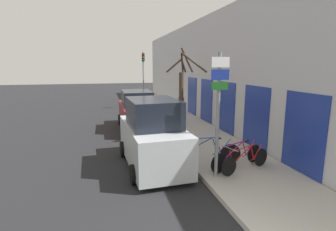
% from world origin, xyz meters
% --- Properties ---
extents(ground_plane, '(80.00, 80.00, 0.00)m').
position_xyz_m(ground_plane, '(0.00, 11.20, 0.00)').
color(ground_plane, black).
extents(sidewalk_curb, '(3.20, 32.00, 0.15)m').
position_xyz_m(sidewalk_curb, '(2.60, 14.00, 0.07)').
color(sidewalk_curb, '#ADA89E').
rests_on(sidewalk_curb, ground).
extents(building_facade, '(0.23, 32.00, 6.50)m').
position_xyz_m(building_facade, '(4.35, 13.92, 3.22)').
color(building_facade, '#BCBCC1').
rests_on(building_facade, ground).
extents(signpost, '(0.56, 0.13, 3.81)m').
position_xyz_m(signpost, '(1.43, 4.10, 2.26)').
color(signpost, gray).
rests_on(signpost, sidewalk_curb).
extents(bicycle_0, '(2.04, 0.78, 0.85)m').
position_xyz_m(bicycle_0, '(2.55, 4.28, 0.52)').
color(bicycle_0, black).
rests_on(bicycle_0, sidewalk_curb).
extents(bicycle_1, '(2.27, 0.89, 0.90)m').
position_xyz_m(bicycle_1, '(2.43, 4.62, 0.54)').
color(bicycle_1, black).
rests_on(bicycle_1, sidewalk_curb).
extents(bicycle_2, '(2.52, 0.61, 0.99)m').
position_xyz_m(bicycle_2, '(1.46, 5.15, 0.57)').
color(bicycle_2, black).
rests_on(bicycle_2, sidewalk_curb).
extents(parked_car_0, '(2.15, 4.23, 2.44)m').
position_xyz_m(parked_car_0, '(-0.27, 5.78, 1.10)').
color(parked_car_0, '#B2B7BC').
rests_on(parked_car_0, ground).
extents(parked_car_1, '(1.93, 4.53, 2.19)m').
position_xyz_m(parked_car_1, '(-0.11, 11.49, 1.00)').
color(parked_car_1, maroon).
rests_on(parked_car_1, ground).
extents(pedestrian_near, '(0.43, 0.36, 1.64)m').
position_xyz_m(pedestrian_near, '(2.86, 12.73, 1.10)').
color(pedestrian_near, '#4C3D2D').
rests_on(pedestrian_near, sidewalk_curb).
extents(street_tree, '(1.77, 1.45, 4.17)m').
position_xyz_m(street_tree, '(1.49, 8.04, 2.17)').
color(street_tree, '#3D2D23').
rests_on(street_tree, sidewalk_curb).
extents(traffic_light, '(0.20, 0.30, 4.50)m').
position_xyz_m(traffic_light, '(1.34, 18.45, 3.03)').
color(traffic_light, gray).
rests_on(traffic_light, sidewalk_curb).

